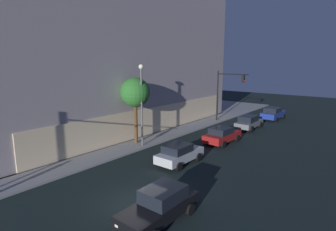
{
  "coord_description": "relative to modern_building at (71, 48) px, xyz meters",
  "views": [
    {
      "loc": [
        -9.68,
        -10.08,
        7.7
      ],
      "look_at": [
        6.05,
        2.64,
        3.75
      ],
      "focal_mm": 29.01,
      "sensor_mm": 36.0,
      "label": 1
    }
  ],
  "objects": [
    {
      "name": "ground_plane",
      "position": [
        -11.58,
        -24.06,
        -9.68
      ],
      "size": [
        120.0,
        120.0,
        0.0
      ],
      "primitive_type": "plane",
      "color": "black"
    },
    {
      "name": "sidewalk_tree",
      "position": [
        -3.67,
        -16.0,
        -4.73
      ],
      "size": [
        2.75,
        2.75,
        6.23
      ],
      "color": "#4F361E",
      "rests_on": "sidewalk_corner"
    },
    {
      "name": "car_grey",
      "position": [
        8.93,
        -21.96,
        -8.83
      ],
      "size": [
        4.51,
        2.02,
        1.63
      ],
      "color": "slate",
      "rests_on": "ground"
    },
    {
      "name": "street_lamp_sidewalk",
      "position": [
        -3.91,
        -17.06,
        -4.83
      ],
      "size": [
        0.44,
        0.44,
        7.42
      ],
      "color": "#575757",
      "rests_on": "sidewalk_corner"
    },
    {
      "name": "car_silver",
      "position": [
        -5.15,
        -22.23,
        -8.88
      ],
      "size": [
        4.2,
        2.04,
        1.57
      ],
      "color": "#B7BABF",
      "rests_on": "ground"
    },
    {
      "name": "car_red",
      "position": [
        1.84,
        -22.21,
        -8.88
      ],
      "size": [
        4.47,
        2.2,
        1.57
      ],
      "color": "maroon",
      "rests_on": "ground"
    },
    {
      "name": "modern_building",
      "position": [
        0.0,
        0.0,
        0.0
      ],
      "size": [
        31.72,
        30.12,
        19.48
      ],
      "color": "#4C4C51",
      "rests_on": "ground"
    },
    {
      "name": "traffic_light_far_corner",
      "position": [
        10.46,
        -18.11,
        -5.18
      ],
      "size": [
        0.39,
        4.23,
        6.51
      ],
      "color": "black",
      "rests_on": "sidewalk_corner"
    },
    {
      "name": "car_black",
      "position": [
        -11.94,
        -26.11,
        -8.87
      ],
      "size": [
        4.53,
        2.07,
        1.63
      ],
      "color": "black",
      "rests_on": "ground"
    },
    {
      "name": "car_blue",
      "position": [
        16.31,
        -22.36,
        -8.82
      ],
      "size": [
        4.72,
        2.23,
        1.68
      ],
      "color": "navy",
      "rests_on": "ground"
    }
  ]
}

